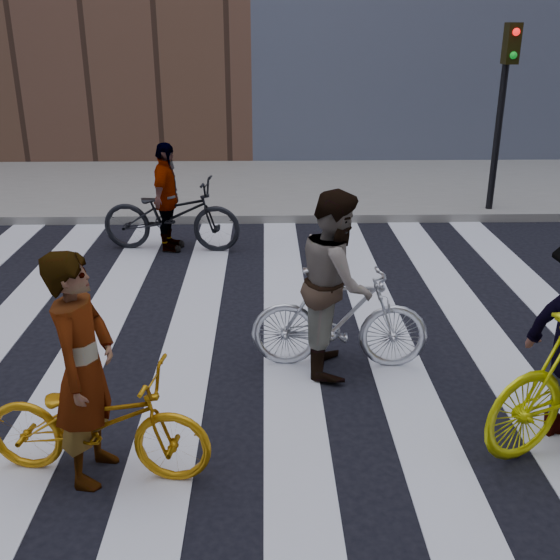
{
  "coord_description": "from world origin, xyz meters",
  "views": [
    {
      "loc": [
        0.31,
        -6.16,
        3.28
      ],
      "look_at": [
        0.45,
        0.3,
        0.76
      ],
      "focal_mm": 42.0,
      "sensor_mm": 36.0,
      "label": 1
    }
  ],
  "objects_px": {
    "bike_silver_mid": "(340,318)",
    "bike_dark_rear": "(171,215)",
    "rider_rear": "(167,198)",
    "rider_mid": "(336,282)",
    "traffic_signal": "(505,88)",
    "rider_left": "(84,369)",
    "bike_yellow_left": "(97,422)"
  },
  "relations": [
    {
      "from": "bike_silver_mid",
      "to": "bike_dark_rear",
      "type": "height_order",
      "value": "bike_dark_rear"
    },
    {
      "from": "bike_silver_mid",
      "to": "rider_rear",
      "type": "height_order",
      "value": "rider_rear"
    },
    {
      "from": "rider_rear",
      "to": "rider_mid",
      "type": "bearing_deg",
      "value": -143.26
    },
    {
      "from": "traffic_signal",
      "to": "rider_rear",
      "type": "distance_m",
      "value": 6.03
    },
    {
      "from": "rider_left",
      "to": "bike_yellow_left",
      "type": "bearing_deg",
      "value": -81.76
    },
    {
      "from": "traffic_signal",
      "to": "bike_dark_rear",
      "type": "distance_m",
      "value": 6.05
    },
    {
      "from": "traffic_signal",
      "to": "bike_silver_mid",
      "type": "bearing_deg",
      "value": -121.36
    },
    {
      "from": "bike_silver_mid",
      "to": "rider_mid",
      "type": "height_order",
      "value": "rider_mid"
    },
    {
      "from": "bike_silver_mid",
      "to": "rider_left",
      "type": "relative_size",
      "value": 0.97
    },
    {
      "from": "bike_yellow_left",
      "to": "bike_silver_mid",
      "type": "distance_m",
      "value": 2.64
    },
    {
      "from": "rider_left",
      "to": "bike_silver_mid",
      "type": "bearing_deg",
      "value": -42.73
    },
    {
      "from": "bike_yellow_left",
      "to": "bike_dark_rear",
      "type": "xyz_separation_m",
      "value": [
        -0.16,
        5.49,
        0.1
      ]
    },
    {
      "from": "rider_left",
      "to": "rider_mid",
      "type": "relative_size",
      "value": 0.99
    },
    {
      "from": "rider_left",
      "to": "traffic_signal",
      "type": "bearing_deg",
      "value": -28.84
    },
    {
      "from": "rider_rear",
      "to": "rider_left",
      "type": "bearing_deg",
      "value": -171.59
    },
    {
      "from": "bike_silver_mid",
      "to": "rider_left",
      "type": "height_order",
      "value": "rider_left"
    },
    {
      "from": "bike_yellow_left",
      "to": "rider_mid",
      "type": "relative_size",
      "value": 0.96
    },
    {
      "from": "bike_yellow_left",
      "to": "bike_silver_mid",
      "type": "relative_size",
      "value": 1.0
    },
    {
      "from": "bike_dark_rear",
      "to": "traffic_signal",
      "type": "bearing_deg",
      "value": -66.09
    },
    {
      "from": "bike_dark_rear",
      "to": "rider_mid",
      "type": "relative_size",
      "value": 1.15
    },
    {
      "from": "bike_yellow_left",
      "to": "rider_left",
      "type": "height_order",
      "value": "rider_left"
    },
    {
      "from": "bike_yellow_left",
      "to": "traffic_signal",
      "type": "bearing_deg",
      "value": -28.59
    },
    {
      "from": "bike_silver_mid",
      "to": "rider_left",
      "type": "distance_m",
      "value": 2.71
    },
    {
      "from": "rider_left",
      "to": "rider_rear",
      "type": "relative_size",
      "value": 1.11
    },
    {
      "from": "traffic_signal",
      "to": "bike_silver_mid",
      "type": "xyz_separation_m",
      "value": [
        -3.36,
        -5.51,
        -1.74
      ]
    },
    {
      "from": "traffic_signal",
      "to": "rider_left",
      "type": "bearing_deg",
      "value": -127.08
    },
    {
      "from": "traffic_signal",
      "to": "bike_yellow_left",
      "type": "distance_m",
      "value": 9.18
    },
    {
      "from": "bike_dark_rear",
      "to": "rider_rear",
      "type": "bearing_deg",
      "value": 96.78
    },
    {
      "from": "bike_dark_rear",
      "to": "bike_yellow_left",
      "type": "bearing_deg",
      "value": -171.59
    },
    {
      "from": "traffic_signal",
      "to": "rider_mid",
      "type": "xyz_separation_m",
      "value": [
        -3.41,
        -5.51,
        -1.35
      ]
    },
    {
      "from": "bike_yellow_left",
      "to": "rider_mid",
      "type": "bearing_deg",
      "value": -41.35
    },
    {
      "from": "bike_dark_rear",
      "to": "rider_left",
      "type": "relative_size",
      "value": 1.16
    }
  ]
}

